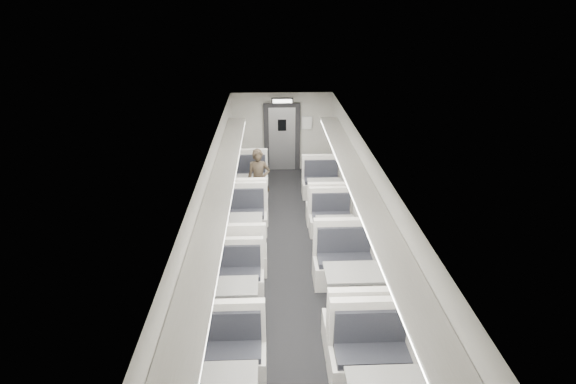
{
  "coord_description": "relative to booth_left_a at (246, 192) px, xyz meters",
  "views": [
    {
      "loc": [
        -0.35,
        -7.19,
        5.11
      ],
      "look_at": [
        0.0,
        1.51,
        1.21
      ],
      "focal_mm": 28.0,
      "sensor_mm": 36.0,
      "label": 1
    }
  ],
  "objects": [
    {
      "name": "room",
      "position": [
        1.0,
        -3.33,
        0.79
      ],
      "size": [
        3.24,
        12.24,
        2.64
      ],
      "color": "black",
      "rests_on": "ground"
    },
    {
      "name": "window_d",
      "position": [
        -0.49,
        -6.53,
        0.94
      ],
      "size": [
        0.02,
        1.18,
        0.84
      ],
      "primitive_type": "cube",
      "color": "black",
      "rests_on": "room"
    },
    {
      "name": "window_a",
      "position": [
        -0.49,
        0.07,
        0.94
      ],
      "size": [
        0.02,
        1.18,
        0.84
      ],
      "primitive_type": "cube",
      "color": "black",
      "rests_on": "room"
    },
    {
      "name": "booth_right_c",
      "position": [
        2.0,
        -4.25,
        0.01
      ],
      "size": [
        1.15,
        2.33,
        1.25
      ],
      "color": "silver",
      "rests_on": "room"
    },
    {
      "name": "vestibule_door",
      "position": [
        1.0,
        2.6,
        0.63
      ],
      "size": [
        1.1,
        0.13,
        2.1
      ],
      "color": "black",
      "rests_on": "room"
    },
    {
      "name": "booth_right_a",
      "position": [
        2.0,
        -0.18,
        -0.03
      ],
      "size": [
        1.03,
        2.09,
        1.12
      ],
      "color": "silver",
      "rests_on": "room"
    },
    {
      "name": "luggage_rack_left",
      "position": [
        -0.24,
        -3.63,
        1.51
      ],
      "size": [
        0.46,
        10.4,
        0.09
      ],
      "color": "silver",
      "rests_on": "room"
    },
    {
      "name": "booth_right_b",
      "position": [
        2.0,
        -2.21,
        -0.05
      ],
      "size": [
        0.98,
        2.0,
        1.07
      ],
      "color": "silver",
      "rests_on": "room"
    },
    {
      "name": "passenger",
      "position": [
        0.34,
        -0.16,
        0.39
      ],
      "size": [
        0.61,
        0.42,
        1.6
      ],
      "primitive_type": "imported",
      "rotation": [
        0.0,
        0.0,
        -0.07
      ],
      "color": "black",
      "rests_on": "room"
    },
    {
      "name": "exit_sign",
      "position": [
        1.0,
        2.11,
        1.87
      ],
      "size": [
        0.62,
        0.12,
        0.16
      ],
      "color": "black",
      "rests_on": "room"
    },
    {
      "name": "booth_left_b",
      "position": [
        0.0,
        -2.15,
        -0.02
      ],
      "size": [
        1.07,
        2.17,
        1.16
      ],
      "color": "silver",
      "rests_on": "room"
    },
    {
      "name": "window_c",
      "position": [
        -0.49,
        -4.33,
        0.94
      ],
      "size": [
        0.02,
        1.18,
        0.84
      ],
      "primitive_type": "cube",
      "color": "black",
      "rests_on": "room"
    },
    {
      "name": "wall_notice",
      "position": [
        1.75,
        2.59,
        1.09
      ],
      "size": [
        0.32,
        0.02,
        0.4
      ],
      "primitive_type": "cube",
      "color": "white",
      "rests_on": "room"
    },
    {
      "name": "luggage_rack_right",
      "position": [
        2.24,
        -3.63,
        1.51
      ],
      "size": [
        0.46,
        10.4,
        0.09
      ],
      "color": "silver",
      "rests_on": "room"
    },
    {
      "name": "booth_left_a",
      "position": [
        0.0,
        0.0,
        0.0
      ],
      "size": [
        1.12,
        2.26,
        1.21
      ],
      "color": "silver",
      "rests_on": "room"
    },
    {
      "name": "window_b",
      "position": [
        -0.49,
        -2.13,
        0.94
      ],
      "size": [
        0.02,
        1.18,
        0.84
      ],
      "primitive_type": "cube",
      "color": "black",
      "rests_on": "room"
    },
    {
      "name": "booth_left_c",
      "position": [
        0.0,
        -4.38,
        -0.05
      ],
      "size": [
        0.97,
        1.97,
        1.05
      ],
      "color": "silver",
      "rests_on": "room"
    }
  ]
}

